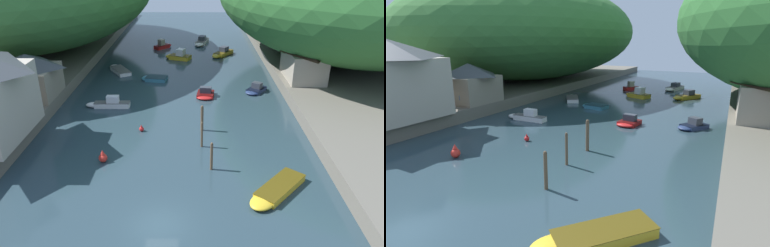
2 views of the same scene
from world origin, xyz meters
The scene contains 22 objects.
water_surface centered at (0.00, 30.00, 0.00)m, with size 130.00×130.00×0.00m, color #283D47.
left_bank centered at (-25.16, 30.00, 0.77)m, with size 22.00×120.00×1.55m.
hillside_left centered at (-26.26, 48.00, 11.48)m, with size 42.25×59.16×19.87m.
waterfront_building centered at (-17.50, 10.76, 5.85)m, with size 8.32×10.39×8.36m.
boathouse_shed centered at (-17.29, 21.30, 4.22)m, with size 6.72×6.73×5.17m.
right_bank_cottage centered at (17.22, 28.36, 4.03)m, with size 4.95×8.32×4.82m.
boat_mid_channel centered at (7.38, 45.71, 0.46)m, with size 4.51×5.54×1.50m.
boat_yellow_tender centered at (-9.57, 36.07, 0.30)m, with size 4.52×5.99×0.60m.
boat_moored_right centered at (-8.23, 21.52, 0.45)m, with size 5.41×1.27×1.48m.
boat_open_rowboat centered at (3.79, 54.58, 0.45)m, with size 3.21×6.48×1.44m.
boat_red_skiff centered at (-3.69, 51.08, 0.53)m, with size 3.61×3.76×1.77m.
boat_near_quay centered at (10.71, 26.93, 0.37)m, with size 3.50×3.95×1.25m.
boat_navy_launch centered at (3.87, 25.10, 0.37)m, with size 2.46×3.32×1.24m.
boat_far_right_bank centered at (8.89, 3.69, 0.29)m, with size 5.64×6.05×0.60m.
boat_small_dinghy centered at (-3.64, 31.86, 0.28)m, with size 4.06×2.68×0.56m.
boat_far_upstream centered at (-0.49, 43.42, 0.54)m, with size 4.90×3.50×1.81m.
mooring_post_nearest centered at (3.95, 7.36, 1.36)m, with size 0.25×0.25×2.71m.
mooring_post_second centered at (3.17, 11.54, 1.35)m, with size 0.22×0.22×2.70m.
mooring_post_middle centered at (3.25, 15.18, 1.46)m, with size 0.31×0.31×2.90m.
channel_buoy_near centered at (-3.24, 14.91, 0.29)m, with size 0.50×0.50×0.75m.
channel_buoy_far centered at (-5.95, 8.60, 0.46)m, with size 0.80×0.80×1.19m.
person_on_quay centered at (-15.87, 18.37, 2.52)m, with size 0.33×0.43×1.69m.
Camera 2 is at (14.10, -7.72, 9.49)m, focal length 28.00 mm.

